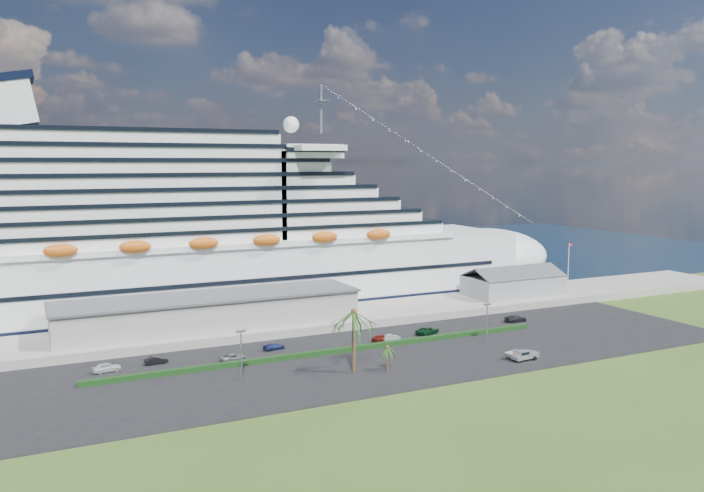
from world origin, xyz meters
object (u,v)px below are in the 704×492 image
cruise_ship (198,240)px  parked_car_3 (274,346)px  boat_trailer (518,352)px  pickup_truck (524,355)px

cruise_ship → parked_car_3: 43.95m
boat_trailer → parked_car_3: bearing=147.0°
pickup_truck → boat_trailer: size_ratio=0.94×
pickup_truck → boat_trailer: 1.49m
cruise_ship → parked_car_3: bearing=-84.0°
boat_trailer → cruise_ship: bearing=122.7°
cruise_ship → pickup_truck: bearing=-57.8°
parked_car_3 → pickup_truck: 45.59m
cruise_ship → boat_trailer: (41.70, -65.06, -15.51)m
cruise_ship → parked_car_3: cruise_ship is taller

